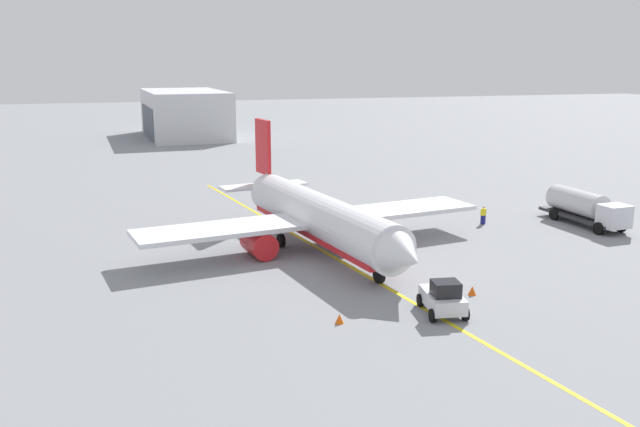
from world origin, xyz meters
The scene contains 9 objects.
ground_plane centered at (0.00, 0.00, 0.00)m, with size 400.00×400.00×0.00m, color gray.
airplane centered at (-0.50, -0.08, 2.59)m, with size 29.51×29.75×9.55m.
fuel_tanker centered at (-0.90, 25.98, 1.72)m, with size 9.79×3.29×3.15m.
pushback_tug centered at (15.74, 3.13, 1.01)m, with size 3.86×2.79×2.20m.
refueling_worker centered at (-3.90, 17.15, 0.82)m, with size 0.60×0.63×1.71m.
safety_cone_nose centered at (15.41, -3.39, 0.29)m, with size 0.52×0.52×0.57m, color #F2590F.
safety_cone_wingtip centered at (13.26, 6.52, 0.30)m, with size 0.54×0.54×0.60m, color #F2590F.
distant_hangar centered at (-85.05, -2.55, 4.51)m, with size 27.82×15.87×9.03m.
taxi_line_marking centered at (0.00, 0.00, 0.01)m, with size 63.31×0.30×0.01m, color yellow.
Camera 1 is at (50.70, -15.06, 15.21)m, focal length 37.85 mm.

